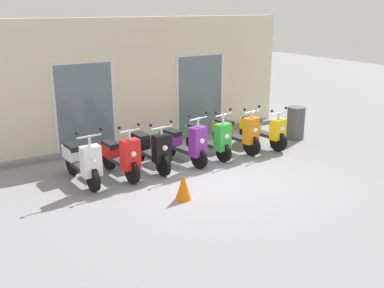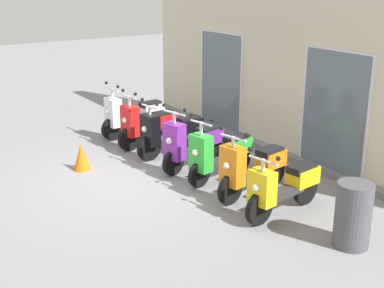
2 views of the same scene
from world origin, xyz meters
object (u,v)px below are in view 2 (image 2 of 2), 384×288
at_px(scooter_purple, 192,143).
at_px(traffic_cone, 82,157).
at_px(scooter_white, 133,115).
at_px(scooter_red, 148,124).
at_px(trash_bin, 353,215).
at_px(scooter_orange, 252,167).
at_px(scooter_green, 220,153).
at_px(scooter_yellow, 284,186).
at_px(scooter_black, 171,132).

relative_size(scooter_purple, traffic_cone, 2.97).
height_order(scooter_white, traffic_cone, scooter_white).
bearing_deg(scooter_red, scooter_purple, 1.04).
distance_m(scooter_red, trash_bin, 5.33).
bearing_deg(traffic_cone, scooter_orange, 35.16).
distance_m(scooter_green, scooter_yellow, 1.69).
distance_m(scooter_yellow, trash_bin, 1.26).
height_order(scooter_orange, traffic_cone, scooter_orange).
distance_m(scooter_red, scooter_yellow, 4.08).
bearing_deg(scooter_orange, trash_bin, 0.75).
relative_size(scooter_white, trash_bin, 1.83).
bearing_deg(trash_bin, scooter_red, -178.21).
height_order(scooter_white, scooter_green, scooter_green).
bearing_deg(scooter_black, scooter_yellow, -0.03).
bearing_deg(scooter_yellow, scooter_purple, -178.68).
bearing_deg(scooter_yellow, scooter_white, -179.91).
height_order(scooter_red, scooter_green, scooter_green).
xyz_separation_m(scooter_white, scooter_yellow, (4.90, 0.01, -0.03)).
distance_m(scooter_purple, scooter_orange, 1.62).
bearing_deg(scooter_orange, scooter_green, -178.54).
bearing_deg(scooter_yellow, scooter_green, 178.94).
relative_size(scooter_orange, traffic_cone, 3.13).
relative_size(scooter_red, trash_bin, 1.71).
height_order(scooter_red, scooter_black, scooter_red).
bearing_deg(scooter_purple, scooter_green, 6.62).
bearing_deg(scooter_white, traffic_cone, -52.69).
distance_m(scooter_white, scooter_orange, 4.09).
distance_m(scooter_red, scooter_green, 2.39).
relative_size(scooter_red, scooter_green, 1.01).
relative_size(scooter_red, scooter_yellow, 0.97).
height_order(scooter_white, trash_bin, scooter_white).
height_order(scooter_purple, scooter_orange, scooter_purple).
bearing_deg(scooter_purple, trash_bin, 2.12).
relative_size(scooter_white, scooter_red, 1.07).
distance_m(scooter_black, scooter_orange, 2.49).
xyz_separation_m(scooter_purple, traffic_cone, (-1.07, -1.78, -0.24)).
bearing_deg(scooter_orange, scooter_black, -178.82).
relative_size(scooter_orange, trash_bin, 1.78).
bearing_deg(scooter_yellow, scooter_black, 179.97).
xyz_separation_m(scooter_purple, scooter_orange, (1.62, 0.11, 0.00)).
bearing_deg(scooter_purple, traffic_cone, -120.91).
relative_size(scooter_black, traffic_cone, 3.16).
xyz_separation_m(scooter_black, scooter_green, (1.62, 0.03, 0.00)).
xyz_separation_m(scooter_white, scooter_green, (3.22, 0.04, 0.01)).
relative_size(scooter_purple, scooter_green, 1.00).
bearing_deg(scooter_purple, scooter_white, 178.87).
bearing_deg(scooter_orange, scooter_white, -179.15).
relative_size(scooter_red, scooter_purple, 1.01).
xyz_separation_m(scooter_green, traffic_cone, (-1.82, -1.87, -0.24)).
xyz_separation_m(scooter_white, scooter_purple, (2.47, -0.05, 0.02)).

